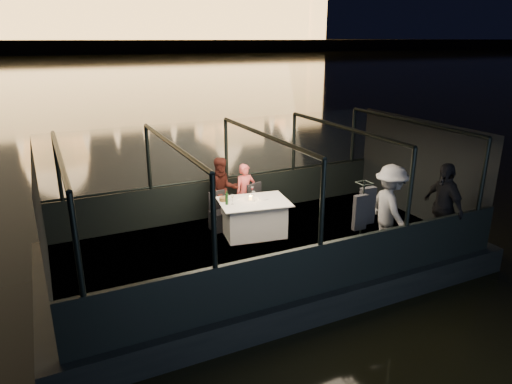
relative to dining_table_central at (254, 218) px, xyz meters
name	(u,v)px	position (x,y,z in m)	size (l,w,h in m)	color
river_water	(55,66)	(-0.06, 79.37, -0.89)	(500.00, 500.00, 0.00)	black
boat_hull	(264,268)	(-0.06, -0.63, -0.89)	(8.60, 4.40, 1.00)	black
boat_deck	(264,247)	(-0.06, -0.63, -0.41)	(8.00, 4.00, 0.04)	black
gunwale_port	(227,196)	(-0.06, 1.37, 0.06)	(8.00, 0.08, 0.90)	black
gunwale_starboard	(319,269)	(-0.06, -2.63, 0.06)	(8.00, 0.08, 0.90)	black
cabin_glass_port	(226,149)	(-0.06, 1.37, 1.21)	(8.00, 0.02, 1.40)	#99B2B2
cabin_glass_starboard	(322,203)	(-0.06, -2.63, 1.21)	(8.00, 0.02, 1.40)	#99B2B2
cabin_roof_glass	(265,135)	(-0.06, -0.63, 1.91)	(8.00, 4.00, 0.02)	#99B2B2
end_wall_fore	(42,228)	(-4.06, -0.63, 0.76)	(0.02, 4.00, 2.30)	black
end_wall_aft	(419,169)	(3.94, -0.63, 0.76)	(0.02, 4.00, 2.30)	black
canopy_ribs	(265,193)	(-0.06, -0.63, 0.76)	(8.00, 4.00, 2.30)	black
embankment	(38,47)	(-0.06, 209.37, 0.11)	(400.00, 140.00, 6.00)	#423D33
dining_table_central	(254,218)	(0.00, 0.00, 0.00)	(1.45, 1.05, 0.77)	silver
chair_port_left	(220,210)	(-0.55, 0.58, 0.06)	(0.39, 0.39, 0.84)	black
chair_port_right	(258,205)	(0.35, 0.53, 0.06)	(0.42, 0.42, 0.90)	black
coat_stand	(361,221)	(1.15, -2.13, 0.51)	(0.46, 0.37, 1.66)	black
person_woman_coral	(245,189)	(0.20, 0.89, 0.36)	(0.48, 0.32, 1.33)	#EC5956
person_man_maroon	(222,191)	(-0.34, 0.95, 0.36)	(0.74, 0.57, 1.53)	#3C1510
passenger_stripe	(390,211)	(2.04, -1.86, 0.47)	(1.15, 0.65, 1.78)	white
passenger_dark	(442,208)	(3.07, -2.20, 0.47)	(1.05, 0.44, 1.79)	black
wine_bottle	(227,198)	(-0.59, 0.06, 0.53)	(0.06, 0.06, 0.30)	#133615
bread_basket	(223,199)	(-0.57, 0.30, 0.42)	(0.18, 0.18, 0.07)	brown
amber_candle	(250,198)	(-0.02, 0.12, 0.42)	(0.06, 0.06, 0.09)	gold
plate_near	(263,198)	(0.25, 0.05, 0.39)	(0.23, 0.23, 0.01)	silver
plate_far	(233,198)	(-0.33, 0.34, 0.39)	(0.26, 0.26, 0.02)	white
wine_glass_white	(233,200)	(-0.48, 0.01, 0.48)	(0.07, 0.07, 0.21)	silver
wine_glass_red	(252,191)	(0.14, 0.38, 0.48)	(0.06, 0.06, 0.19)	white
wine_glass_empty	(254,197)	(0.00, 0.00, 0.48)	(0.07, 0.07, 0.21)	white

